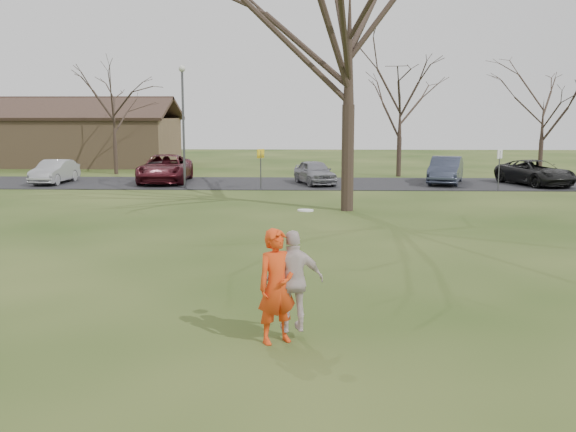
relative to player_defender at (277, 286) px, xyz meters
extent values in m
plane|color=#1E380F|center=(0.04, 0.28, -0.98)|extent=(120.00, 120.00, 0.00)
cube|color=black|center=(0.04, 25.28, -0.96)|extent=(62.00, 6.50, 0.04)
imported|color=#E83F13|center=(0.00, 0.00, 0.00)|extent=(0.85, 0.76, 1.96)
imported|color=#9C9DA2|center=(-13.58, 24.76, -0.29)|extent=(1.54, 3.97, 1.29)
imported|color=#4B1119|center=(-7.56, 25.40, -0.16)|extent=(2.92, 5.73, 1.55)
imported|color=gray|center=(0.81, 24.75, -0.28)|extent=(2.64, 4.13, 1.31)
imported|color=#303648|center=(8.02, 25.33, -0.20)|extent=(2.80, 4.74, 1.47)
imported|color=black|center=(12.71, 24.76, -0.27)|extent=(3.66, 5.29, 1.34)
imported|color=beige|center=(0.28, 0.17, 0.05)|extent=(1.10, 0.66, 1.75)
cylinder|color=white|center=(0.47, 0.26, 1.26)|extent=(0.27, 0.27, 0.04)
cube|color=#8C6D4C|center=(-19.96, 38.28, 0.77)|extent=(20.00, 8.00, 3.50)
cube|color=#33231C|center=(-19.96, 36.23, 3.27)|extent=(20.60, 4.40, 1.78)
cube|color=#33231C|center=(-19.96, 40.33, 3.27)|extent=(20.60, 4.40, 1.78)
cube|color=#38281E|center=(-19.96, 38.28, 3.97)|extent=(20.60, 0.45, 0.20)
cylinder|color=#47474C|center=(-5.96, 22.78, 2.02)|extent=(0.12, 0.12, 6.00)
sphere|color=beige|center=(-5.96, 22.78, 5.12)|extent=(0.34, 0.34, 0.34)
cylinder|color=#47474C|center=(-1.96, 22.28, 0.02)|extent=(0.06, 0.06, 2.00)
cube|color=yellow|center=(-1.96, 22.28, 0.87)|extent=(0.35, 0.35, 0.45)
cylinder|color=#47474C|center=(10.04, 22.28, 0.02)|extent=(0.06, 0.06, 2.00)
cube|color=silver|center=(10.04, 22.28, 0.87)|extent=(0.35, 0.35, 0.45)
camera|label=1|loc=(0.54, -10.57, 2.87)|focal=40.47mm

